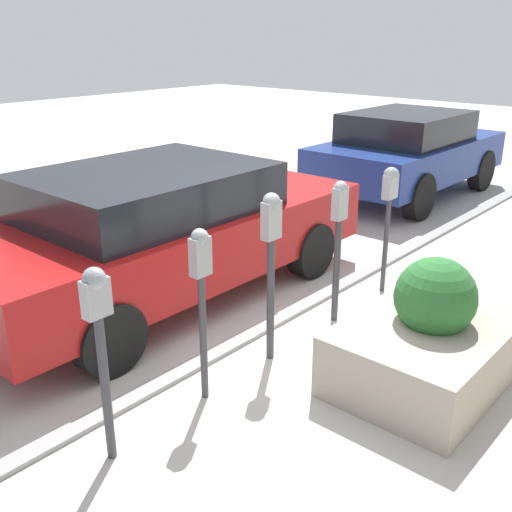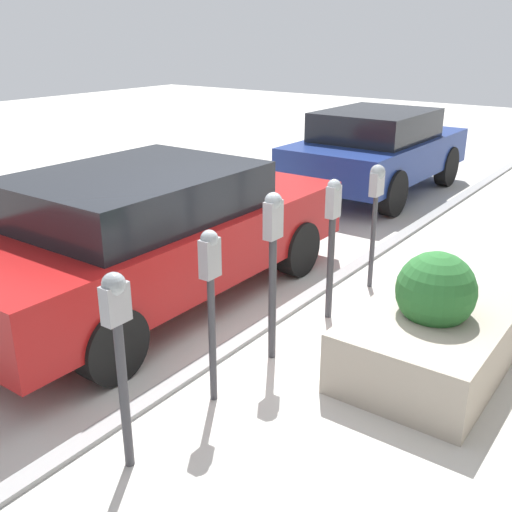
{
  "view_description": "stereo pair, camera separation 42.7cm",
  "coord_description": "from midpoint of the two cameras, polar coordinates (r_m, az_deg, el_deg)",
  "views": [
    {
      "loc": [
        -3.63,
        -3.26,
        2.71
      ],
      "look_at": [
        0.0,
        -0.09,
        0.89
      ],
      "focal_mm": 42.0,
      "sensor_mm": 36.0,
      "label": 1
    },
    {
      "loc": [
        -3.89,
        -2.92,
        2.71
      ],
      "look_at": [
        0.0,
        -0.09,
        0.89
      ],
      "focal_mm": 42.0,
      "sensor_mm": 36.0,
      "label": 2
    }
  ],
  "objects": [
    {
      "name": "parking_meter_middle",
      "position": [
        4.93,
        3.92,
        0.74
      ],
      "size": [
        0.17,
        0.14,
        1.5
      ],
      "color": "#38383D",
      "rests_on": "ground_plane"
    },
    {
      "name": "parked_car_middle",
      "position": [
        6.37,
        -7.23,
        2.66
      ],
      "size": [
        4.56,
        2.07,
        1.41
      ],
      "rotation": [
        0.0,
        0.0,
        -0.0
      ],
      "color": "maroon",
      "rests_on": "ground_plane"
    },
    {
      "name": "ground_plane",
      "position": [
        5.57,
        1.52,
        -8.39
      ],
      "size": [
        40.0,
        40.0,
        0.0
      ],
      "primitive_type": "plane",
      "color": "beige"
    },
    {
      "name": "planter_box",
      "position": [
        5.15,
        18.6,
        -7.56
      ],
      "size": [
        1.69,
        1.13,
        1.06
      ],
      "color": "#A39989",
      "rests_on": "ground_plane"
    },
    {
      "name": "parking_meter_fourth",
      "position": [
        5.73,
        9.99,
        2.45
      ],
      "size": [
        0.15,
        0.13,
        1.42
      ],
      "color": "#38383D",
      "rests_on": "ground_plane"
    },
    {
      "name": "parking_meter_second",
      "position": [
        4.38,
        -2.47,
        -2.44
      ],
      "size": [
        0.15,
        0.13,
        1.39
      ],
      "color": "#38383D",
      "rests_on": "ground_plane"
    },
    {
      "name": "curb_strip",
      "position": [
        5.61,
        0.89,
        -7.96
      ],
      "size": [
        24.5,
        0.16,
        0.04
      ],
      "color": "gray",
      "rests_on": "ground_plane"
    },
    {
      "name": "parked_car_rear",
      "position": [
        10.72,
        15.4,
        9.59
      ],
      "size": [
        3.88,
        1.89,
        1.44
      ],
      "rotation": [
        0.0,
        0.0,
        -0.01
      ],
      "color": "navy",
      "rests_on": "ground_plane"
    },
    {
      "name": "parking_meter_farthest",
      "position": [
        6.49,
        14.45,
        5.34
      ],
      "size": [
        0.19,
        0.16,
        1.39
      ],
      "color": "#38383D",
      "rests_on": "ground_plane"
    },
    {
      "name": "parking_meter_nearest",
      "position": [
        3.81,
        -11.63,
        -6.75
      ],
      "size": [
        0.18,
        0.15,
        1.38
      ],
      "color": "#38383D",
      "rests_on": "ground_plane"
    }
  ]
}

